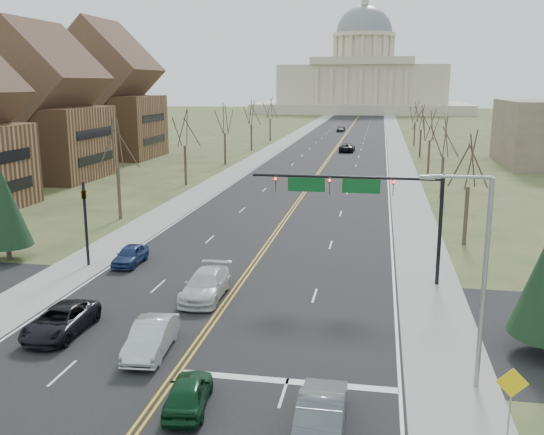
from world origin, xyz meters
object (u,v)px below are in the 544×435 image
at_px(warn_sign, 512,390).
at_px(car_sb_outer_second, 130,255).
at_px(signal_left, 85,214).
at_px(car_sb_inner_lead, 151,337).
at_px(street_light, 479,269).
at_px(car_far_sb, 341,129).
at_px(car_sb_outer_lead, 60,321).
at_px(signal_mast, 360,194).
at_px(car_far_nb, 347,147).
at_px(car_nb_inner_lead, 188,393).
at_px(car_sb_inner_second, 206,285).
at_px(car_nb_outer_lead, 322,411).

distance_m(warn_sign, car_sb_outer_second, 28.68).
height_order(signal_left, warn_sign, signal_left).
bearing_deg(car_sb_inner_lead, street_light, -7.52).
bearing_deg(car_far_sb, car_sb_outer_lead, -87.32).
bearing_deg(signal_mast, car_far_nb, 93.71).
relative_size(car_nb_inner_lead, car_sb_outer_lead, 0.77).
height_order(car_sb_inner_second, car_sb_outer_second, car_sb_inner_second).
xyz_separation_m(car_nb_outer_lead, car_far_sb, (-8.57, 141.75, -0.00)).
distance_m(signal_mast, street_light, 14.51).
distance_m(street_light, car_sb_inner_second, 17.08).
distance_m(car_nb_inner_lead, car_sb_outer_lead, 10.52).
height_order(street_light, car_far_nb, street_light).
distance_m(street_light, car_sb_inner_lead, 15.25).
xyz_separation_m(street_light, warn_sign, (0.76, -4.02, -3.21)).
bearing_deg(car_far_sb, car_sb_outer_second, -88.19).
bearing_deg(car_nb_outer_lead, car_far_sb, -86.92).
bearing_deg(street_light, car_sb_inner_lead, 177.25).
height_order(street_light, warn_sign, street_light).
height_order(street_light, car_nb_outer_lead, street_light).
relative_size(signal_mast, car_sb_inner_lead, 2.57).
xyz_separation_m(car_nb_outer_lead, car_sb_inner_second, (-8.23, 13.01, 0.01)).
relative_size(signal_mast, car_nb_inner_lead, 3.07).
height_order(street_light, car_sb_inner_lead, street_light).
height_order(car_sb_outer_lead, car_far_nb, car_far_nb).
bearing_deg(car_sb_inner_second, car_sb_outer_lead, -132.70).
relative_size(signal_mast, signal_left, 2.02).
bearing_deg(car_sb_inner_second, car_far_nb, 86.51).
bearing_deg(car_far_nb, car_sb_outer_second, 84.03).
bearing_deg(car_sb_outer_lead, car_sb_inner_second, 48.08).
bearing_deg(car_nb_inner_lead, car_nb_outer_lead, 165.96).
distance_m(signal_mast, car_far_nb, 76.27).
bearing_deg(car_sb_outer_lead, car_far_nb, 83.69).
relative_size(car_sb_inner_lead, car_sb_outer_lead, 0.92).
height_order(car_sb_inner_lead, car_sb_outer_second, car_sb_inner_lead).
xyz_separation_m(car_nb_inner_lead, car_sb_inner_lead, (-3.30, 4.58, 0.10)).
bearing_deg(car_sb_outer_second, signal_mast, -3.52).
height_order(signal_mast, street_light, street_light).
relative_size(warn_sign, car_sb_inner_lead, 0.61).
relative_size(car_nb_outer_lead, car_far_nb, 0.85).
xyz_separation_m(signal_mast, signal_left, (-18.95, 0.00, -2.05)).
bearing_deg(signal_mast, signal_left, 180.00).
distance_m(signal_mast, car_sb_outer_second, 16.86).
bearing_deg(car_sb_outer_lead, street_light, -5.68).
xyz_separation_m(signal_mast, car_sb_outer_second, (-16.07, 0.68, -5.06)).
xyz_separation_m(car_nb_outer_lead, car_far_nb, (-4.30, 93.96, -0.01)).
bearing_deg(street_light, warn_sign, -79.25).
height_order(car_nb_inner_lead, car_sb_inner_lead, car_sb_inner_lead).
xyz_separation_m(street_light, car_far_sb, (-14.48, 137.24, -4.42)).
bearing_deg(signal_mast, car_sb_inner_second, -150.56).
height_order(car_nb_inner_lead, car_far_nb, car_far_nb).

